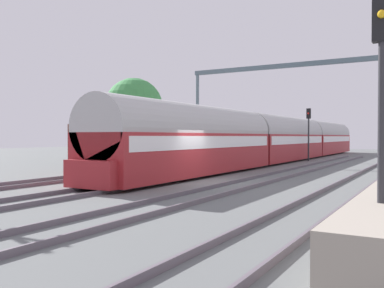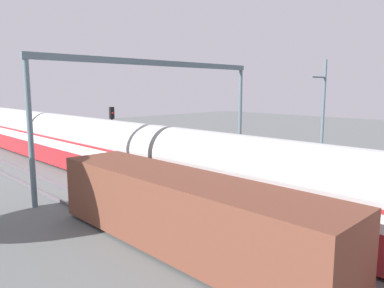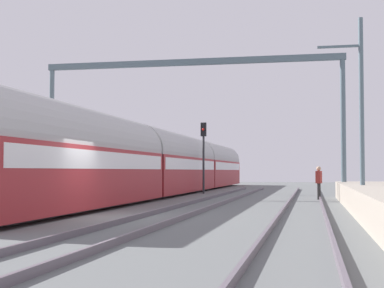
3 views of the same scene
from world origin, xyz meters
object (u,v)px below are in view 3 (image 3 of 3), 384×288
object	(u,v)px
freight_car	(3,171)
person_crossing	(319,180)
railway_signal_far	(204,148)
catenary_gantry	(190,92)
passenger_train	(172,163)

from	to	relation	value
freight_car	person_crossing	bearing A→B (deg)	30.04
freight_car	person_crossing	xyz separation A→B (m)	(13.53, 7.82, -0.44)
railway_signal_far	catenary_gantry	bearing A→B (deg)	-87.65
freight_car	person_crossing	distance (m)	15.63
passenger_train	railway_signal_far	size ratio (longest dim) A/B	10.54
freight_car	catenary_gantry	world-z (taller)	catenary_gantry
freight_car	passenger_train	bearing A→B (deg)	72.72
person_crossing	railway_signal_far	distance (m)	10.15
passenger_train	freight_car	world-z (taller)	passenger_train
freight_car	catenary_gantry	bearing A→B (deg)	54.74
passenger_train	railway_signal_far	world-z (taller)	railway_signal_far
passenger_train	person_crossing	distance (m)	11.03
passenger_train	person_crossing	size ratio (longest dim) A/B	28.44
railway_signal_far	person_crossing	bearing A→B (deg)	-42.67
freight_car	person_crossing	size ratio (longest dim) A/B	7.51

